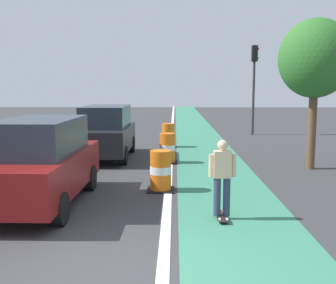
{
  "coord_description": "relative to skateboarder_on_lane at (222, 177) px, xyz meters",
  "views": [
    {
      "loc": [
        1.07,
        -5.88,
        2.77
      ],
      "look_at": [
        0.87,
        6.46,
        1.1
      ],
      "focal_mm": 43.68,
      "sensor_mm": 36.0,
      "label": 1
    }
  ],
  "objects": [
    {
      "name": "street_tree_sidewalk",
      "position": [
        3.63,
        5.41,
        2.76
      ],
      "size": [
        2.4,
        2.4,
        5.0
      ],
      "color": "brown",
      "rests_on": "ground"
    },
    {
      "name": "traffic_barrel_back",
      "position": [
        -1.29,
        10.39,
        -0.38
      ],
      "size": [
        0.73,
        0.73,
        1.09
      ],
      "color": "orange",
      "rests_on": "ground"
    },
    {
      "name": "ground_plane",
      "position": [
        -2.06,
        -2.46,
        -0.91
      ],
      "size": [
        100.0,
        100.0,
        0.0
      ],
      "primitive_type": "plane",
      "color": "#38383A"
    },
    {
      "name": "skateboarder_on_lane",
      "position": [
        0.0,
        0.0,
        0.0
      ],
      "size": [
        0.57,
        0.81,
        1.69
      ],
      "color": "black",
      "rests_on": "ground"
    },
    {
      "name": "parked_suv_second",
      "position": [
        -3.66,
        7.42,
        0.12
      ],
      "size": [
        1.94,
        4.61,
        2.04
      ],
      "color": "black",
      "rests_on": "ground"
    },
    {
      "name": "parked_suv_nearest",
      "position": [
        -4.13,
        1.0,
        0.12
      ],
      "size": [
        1.95,
        4.62,
        2.04
      ],
      "color": "maroon",
      "rests_on": "ground"
    },
    {
      "name": "lane_divider_stripe",
      "position": [
        -1.16,
        9.54,
        -0.91
      ],
      "size": [
        0.2,
        80.0,
        0.01
      ],
      "primitive_type": "cube",
      "color": "silver",
      "rests_on": "ground"
    },
    {
      "name": "bike_lane_strip",
      "position": [
        0.34,
        9.54,
        -0.91
      ],
      "size": [
        2.5,
        80.0,
        0.01
      ],
      "primitive_type": "cube",
      "color": "#387F60",
      "rests_on": "ground"
    },
    {
      "name": "traffic_barrel_mid",
      "position": [
        -1.26,
        6.43,
        -0.38
      ],
      "size": [
        0.73,
        0.73,
        1.09
      ],
      "color": "orange",
      "rests_on": "ground"
    },
    {
      "name": "traffic_light_corner",
      "position": [
        3.54,
        15.39,
        2.59
      ],
      "size": [
        0.41,
        0.32,
        5.1
      ],
      "color": "#2D2D2D",
      "rests_on": "ground"
    },
    {
      "name": "traffic_barrel_front",
      "position": [
        -1.37,
        2.37,
        -0.38
      ],
      "size": [
        0.73,
        0.73,
        1.09
      ],
      "color": "orange",
      "rests_on": "ground"
    }
  ]
}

